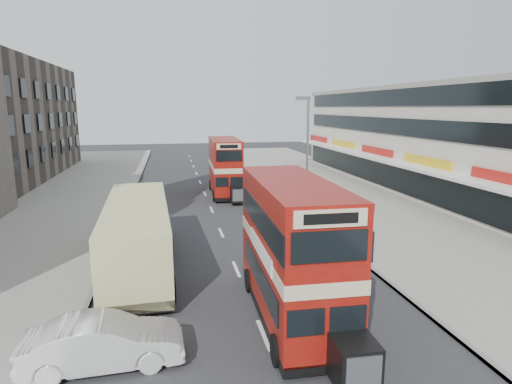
{
  "coord_description": "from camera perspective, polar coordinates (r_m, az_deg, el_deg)",
  "views": [
    {
      "loc": [
        -2.8,
        -10.7,
        7.4
      ],
      "look_at": [
        0.78,
        7.23,
        3.78
      ],
      "focal_mm": 30.13,
      "sensor_mm": 36.0,
      "label": 1
    }
  ],
  "objects": [
    {
      "name": "ground",
      "position": [
        13.31,
        3.03,
        -22.61
      ],
      "size": [
        160.0,
        160.0,
        0.0
      ],
      "primitive_type": "plane",
      "color": "#28282B",
      "rests_on": "ground"
    },
    {
      "name": "street_lamp",
      "position": [
        30.29,
        6.71,
        6.16
      ],
      "size": [
        1.0,
        0.2,
        8.12
      ],
      "color": "slate",
      "rests_on": "ground"
    },
    {
      "name": "pavement_right",
      "position": [
        34.86,
        14.12,
        -1.28
      ],
      "size": [
        12.0,
        90.0,
        0.15
      ],
      "primitive_type": "cube",
      "color": "gray",
      "rests_on": "ground"
    },
    {
      "name": "coach",
      "position": [
        20.76,
        -15.45,
        -5.17
      ],
      "size": [
        3.25,
        10.96,
        2.88
      ],
      "rotation": [
        0.0,
        0.0,
        0.04
      ],
      "color": "black",
      "rests_on": "ground"
    },
    {
      "name": "car_left_front",
      "position": [
        13.81,
        -19.54,
        -18.33
      ],
      "size": [
        4.57,
        1.77,
        1.48
      ],
      "primitive_type": "imported",
      "rotation": [
        0.0,
        0.0,
        1.61
      ],
      "color": "white",
      "rests_on": "ground"
    },
    {
      "name": "pavement_left",
      "position": [
        32.88,
        -27.25,
        -2.95
      ],
      "size": [
        12.0,
        90.0,
        0.15
      ],
      "primitive_type": "cube",
      "color": "gray",
      "rests_on": "ground"
    },
    {
      "name": "bus_second",
      "position": [
        36.69,
        -4.13,
        3.39
      ],
      "size": [
        2.56,
        8.47,
        4.63
      ],
      "rotation": [
        0.0,
        0.0,
        3.11
      ],
      "color": "black",
      "rests_on": "ground"
    },
    {
      "name": "pedestrian_far",
      "position": [
        42.14,
        4.14,
        2.44
      ],
      "size": [
        1.02,
        0.44,
        1.72
      ],
      "primitive_type": "imported",
      "rotation": [
        0.0,
        0.0,
        0.02
      ],
      "color": "gray",
      "rests_on": "pavement_right"
    },
    {
      "name": "kerb_left",
      "position": [
        31.74,
        -16.96,
        -2.65
      ],
      "size": [
        0.2,
        90.0,
        0.16
      ],
      "primitive_type": "cube",
      "color": "gray",
      "rests_on": "ground"
    },
    {
      "name": "car_right_b",
      "position": [
        31.68,
        3.94,
        -1.31
      ],
      "size": [
        4.18,
        2.34,
        1.11
      ],
      "primitive_type": "imported",
      "rotation": [
        0.0,
        0.0,
        -1.44
      ],
      "color": "#B96112",
      "rests_on": "ground"
    },
    {
      "name": "commercial_row",
      "position": [
        39.92,
        23.63,
        6.38
      ],
      "size": [
        9.9,
        46.2,
        9.3
      ],
      "color": "beige",
      "rests_on": "ground"
    },
    {
      "name": "car_right_c",
      "position": [
        43.06,
        -0.54,
        2.31
      ],
      "size": [
        4.54,
        2.11,
        1.5
      ],
      "primitive_type": "imported",
      "rotation": [
        0.0,
        0.0,
        -1.65
      ],
      "color": "teal",
      "rests_on": "ground"
    },
    {
      "name": "car_right_a",
      "position": [
        27.44,
        5.69,
        -3.12
      ],
      "size": [
        4.53,
        2.06,
        1.29
      ],
      "primitive_type": "imported",
      "rotation": [
        0.0,
        0.0,
        -1.63
      ],
      "color": "maroon",
      "rests_on": "ground"
    },
    {
      "name": "road_surface",
      "position": [
        31.7,
        -5.92,
        -2.36
      ],
      "size": [
        12.0,
        90.0,
        0.01
      ],
      "primitive_type": "cube",
      "color": "#28282B",
      "rests_on": "ground"
    },
    {
      "name": "pedestrian_near",
      "position": [
        28.08,
        10.4,
        -2.22
      ],
      "size": [
        0.73,
        0.71,
        1.65
      ],
      "primitive_type": "imported",
      "rotation": [
        0.0,
        0.0,
        3.84
      ],
      "color": "gray",
      "rests_on": "pavement_right"
    },
    {
      "name": "bus_main",
      "position": [
        15.11,
        4.89,
        -7.68
      ],
      "size": [
        2.59,
        8.76,
        4.8
      ],
      "rotation": [
        0.0,
        0.0,
        3.12
      ],
      "color": "black",
      "rests_on": "ground"
    },
    {
      "name": "cyclist",
      "position": [
        31.8,
        1.48,
        -1.07
      ],
      "size": [
        0.72,
        1.82,
        1.96
      ],
      "rotation": [
        0.0,
        0.0,
        -0.05
      ],
      "color": "gray",
      "rests_on": "ground"
    },
    {
      "name": "kerb_right",
      "position": [
        32.79,
        4.75,
        -1.75
      ],
      "size": [
        0.2,
        90.0,
        0.16
      ],
      "primitive_type": "cube",
      "color": "gray",
      "rests_on": "ground"
    }
  ]
}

